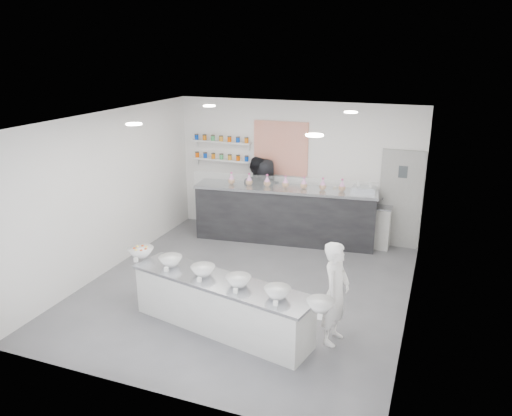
{
  "coord_description": "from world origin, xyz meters",
  "views": [
    {
      "loc": [
        3.0,
        -7.41,
        4.09
      ],
      "look_at": [
        0.04,
        0.4,
        1.39
      ],
      "focal_mm": 35.0,
      "sensor_mm": 36.0,
      "label": 1
    }
  ],
  "objects_px": {
    "back_bar": "(285,215)",
    "espresso_machine": "(363,196)",
    "woman_prep": "(335,293)",
    "prep_counter": "(221,305)",
    "espresso_ledge": "(361,225)",
    "staff_right": "(265,197)",
    "staff_left": "(257,196)"
  },
  "relations": [
    {
      "from": "espresso_ledge",
      "to": "staff_right",
      "type": "relative_size",
      "value": 0.7
    },
    {
      "from": "espresso_machine",
      "to": "woman_prep",
      "type": "relative_size",
      "value": 0.33
    },
    {
      "from": "prep_counter",
      "to": "back_bar",
      "type": "xyz_separation_m",
      "value": [
        -0.21,
        3.8,
        0.2
      ]
    },
    {
      "from": "espresso_machine",
      "to": "staff_left",
      "type": "height_order",
      "value": "staff_left"
    },
    {
      "from": "back_bar",
      "to": "espresso_machine",
      "type": "distance_m",
      "value": 1.72
    },
    {
      "from": "espresso_machine",
      "to": "staff_left",
      "type": "distance_m",
      "value": 2.36
    },
    {
      "from": "espresso_machine",
      "to": "woman_prep",
      "type": "xyz_separation_m",
      "value": [
        0.25,
        -3.86,
        -0.33
      ]
    },
    {
      "from": "woman_prep",
      "to": "staff_right",
      "type": "xyz_separation_m",
      "value": [
        -2.4,
        3.76,
        0.1
      ]
    },
    {
      "from": "espresso_machine",
      "to": "woman_prep",
      "type": "bearing_deg",
      "value": -86.33
    },
    {
      "from": "prep_counter",
      "to": "woman_prep",
      "type": "relative_size",
      "value": 1.93
    },
    {
      "from": "prep_counter",
      "to": "espresso_ledge",
      "type": "bearing_deg",
      "value": 83.45
    },
    {
      "from": "woman_prep",
      "to": "staff_right",
      "type": "height_order",
      "value": "staff_right"
    },
    {
      "from": "espresso_machine",
      "to": "staff_left",
      "type": "bearing_deg",
      "value": -177.71
    },
    {
      "from": "back_bar",
      "to": "espresso_machine",
      "type": "height_order",
      "value": "espresso_machine"
    },
    {
      "from": "woman_prep",
      "to": "back_bar",
      "type": "bearing_deg",
      "value": 37.0
    },
    {
      "from": "prep_counter",
      "to": "back_bar",
      "type": "height_order",
      "value": "back_bar"
    },
    {
      "from": "espresso_ledge",
      "to": "staff_left",
      "type": "distance_m",
      "value": 2.38
    },
    {
      "from": "back_bar",
      "to": "staff_right",
      "type": "distance_m",
      "value": 0.65
    },
    {
      "from": "prep_counter",
      "to": "woman_prep",
      "type": "height_order",
      "value": "woman_prep"
    },
    {
      "from": "woman_prep",
      "to": "staff_left",
      "type": "relative_size",
      "value": 0.86
    },
    {
      "from": "espresso_ledge",
      "to": "woman_prep",
      "type": "bearing_deg",
      "value": -86.19
    },
    {
      "from": "woman_prep",
      "to": "staff_left",
      "type": "distance_m",
      "value": 4.57
    },
    {
      "from": "back_bar",
      "to": "espresso_machine",
      "type": "xyz_separation_m",
      "value": [
        1.62,
        0.34,
        0.5
      ]
    },
    {
      "from": "prep_counter",
      "to": "espresso_machine",
      "type": "xyz_separation_m",
      "value": [
        1.41,
        4.14,
        0.7
      ]
    },
    {
      "from": "back_bar",
      "to": "staff_left",
      "type": "xyz_separation_m",
      "value": [
        -0.74,
        0.25,
        0.29
      ]
    },
    {
      "from": "back_bar",
      "to": "staff_left",
      "type": "relative_size",
      "value": 2.19
    },
    {
      "from": "espresso_machine",
      "to": "woman_prep",
      "type": "height_order",
      "value": "woman_prep"
    },
    {
      "from": "espresso_ledge",
      "to": "woman_prep",
      "type": "relative_size",
      "value": 0.8
    },
    {
      "from": "back_bar",
      "to": "woman_prep",
      "type": "bearing_deg",
      "value": -68.88
    },
    {
      "from": "back_bar",
      "to": "woman_prep",
      "type": "height_order",
      "value": "woman_prep"
    },
    {
      "from": "espresso_ledge",
      "to": "staff_right",
      "type": "xyz_separation_m",
      "value": [
        -2.15,
        -0.09,
        0.42
      ]
    },
    {
      "from": "espresso_machine",
      "to": "back_bar",
      "type": "bearing_deg",
      "value": -167.98
    }
  ]
}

